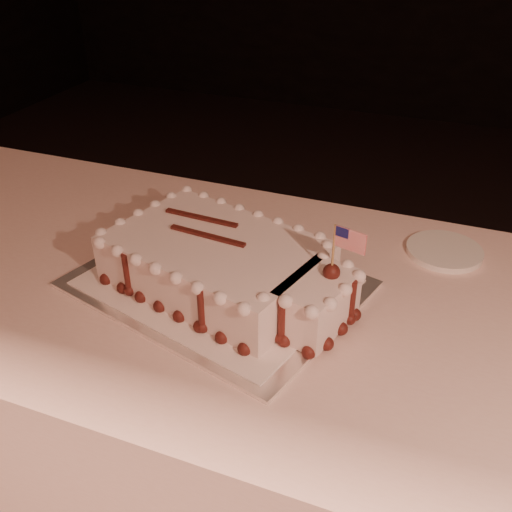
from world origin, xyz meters
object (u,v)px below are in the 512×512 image
(cake_board, at_px, (217,284))
(side_plate, at_px, (444,251))
(banquet_table, at_px, (298,436))
(sheet_cake, at_px, (227,266))

(cake_board, xyz_separation_m, side_plate, (0.39, 0.28, 0.00))
(banquet_table, height_order, side_plate, side_plate)
(cake_board, xyz_separation_m, sheet_cake, (0.03, -0.01, 0.05))
(cake_board, relative_size, sheet_cake, 1.01)
(sheet_cake, bearing_deg, side_plate, 37.67)
(cake_board, bearing_deg, banquet_table, 21.45)
(banquet_table, distance_m, sheet_cake, 0.46)
(banquet_table, relative_size, side_plate, 15.38)
(sheet_cake, distance_m, side_plate, 0.47)
(sheet_cake, xyz_separation_m, side_plate, (0.37, 0.28, -0.05))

